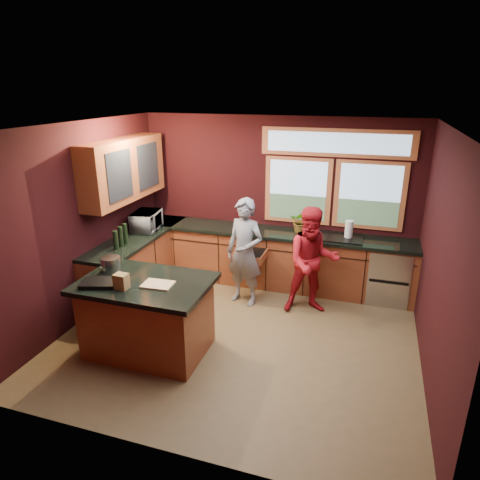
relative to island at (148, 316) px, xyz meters
The scene contains 14 objects.
floor 1.25m from the island, 32.32° to the left, with size 4.50×4.50×0.00m, color brown.
room_shell 1.67m from the island, 67.99° to the left, with size 4.52×4.02×2.71m.
back_counter 2.60m from the island, 63.06° to the left, with size 4.50×0.64×0.93m.
left_counter 1.76m from the island, 123.49° to the left, with size 0.64×2.30×0.93m.
island is the anchor object (origin of this frame).
person_grey 1.78m from the island, 64.24° to the left, with size 0.59×0.39×1.62m, color slate.
person_red 2.39m from the island, 42.40° to the left, with size 0.76×0.60×1.57m, color #A6131C.
microwave 2.07m from the island, 118.34° to the left, with size 0.55×0.37×0.31m, color #999999.
potted_plant 2.85m from the island, 58.64° to the left, with size 0.33×0.28×0.36m, color #999999.
paper_towel 3.24m from the island, 46.70° to the left, with size 0.12×0.12×0.28m, color white.
cutting_board 0.52m from the island, 14.04° to the right, with size 0.35×0.25×0.02m, color tan.
stock_pot 0.80m from the island, 164.74° to the left, with size 0.24×0.24×0.18m, color #A7A8AC.
paper_bag 0.63m from the island, 120.96° to the right, with size 0.15×0.12×0.18m, color brown.
black_tray 0.71m from the island, 150.95° to the right, with size 0.40×0.28×0.05m, color black.
Camera 1 is at (1.48, -4.65, 3.13)m, focal length 32.00 mm.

